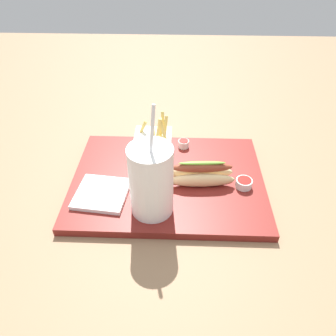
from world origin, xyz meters
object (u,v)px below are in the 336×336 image
ketchup_cup_2 (184,143)px  napkin_stack (102,194)px  ketchup_cup_1 (244,183)px  soda_cup (151,181)px  hot_dog_1 (201,174)px  fries_basket (154,149)px

ketchup_cup_2 → napkin_stack: size_ratio=0.26×
ketchup_cup_1 → ketchup_cup_2: same height
soda_cup → ketchup_cup_2: bearing=73.9°
ketchup_cup_1 → napkin_stack: ketchup_cup_1 is taller
soda_cup → hot_dog_1: 0.16m
fries_basket → ketchup_cup_1: fries_basket is taller
napkin_stack → ketchup_cup_1: bearing=7.2°
fries_basket → hot_dog_1: bearing=-30.8°
soda_cup → hot_dog_1: bearing=39.6°
soda_cup → ketchup_cup_1: bearing=20.6°
fries_basket → ketchup_cup_2: fries_basket is taller
hot_dog_1 → napkin_stack: 0.24m
fries_basket → ketchup_cup_1: (0.22, -0.08, -0.03)m
fries_basket → hot_dog_1: fries_basket is taller
ketchup_cup_1 → napkin_stack: 0.34m
hot_dog_1 → fries_basket: bearing=149.2°
hot_dog_1 → ketchup_cup_1: 0.10m
ketchup_cup_1 → napkin_stack: bearing=-172.8°
ketchup_cup_2 → soda_cup: bearing=-106.1°
soda_cup → hot_dog_1: (0.11, 0.09, -0.06)m
fries_basket → hot_dog_1: (0.12, -0.07, -0.02)m
soda_cup → ketchup_cup_1: size_ratio=6.51×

